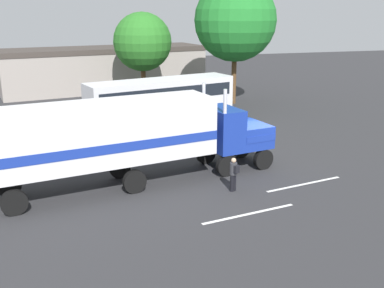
{
  "coord_description": "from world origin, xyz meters",
  "views": [
    {
      "loc": [
        -10.1,
        -21.51,
        8.15
      ],
      "look_at": [
        -3.65,
        -0.43,
        1.6
      ],
      "focal_mm": 42.12,
      "sensor_mm": 36.0,
      "label": 1
    }
  ],
  "objects": [
    {
      "name": "tree_left",
      "position": [
        -2.08,
        20.29,
        5.38
      ],
      "size": [
        5.37,
        5.37,
        8.08
      ],
      "color": "brown",
      "rests_on": "ground_plane"
    },
    {
      "name": "lane_stripe_mid",
      "position": [
        -2.8,
        -5.8,
        0.01
      ],
      "size": [
        4.38,
        0.81,
        0.01
      ],
      "primitive_type": "cube",
      "rotation": [
        0.0,
        0.0,
        0.15
      ],
      "color": "silver",
      "rests_on": "ground_plane"
    },
    {
      "name": "lane_stripe_near",
      "position": [
        1.16,
        -3.5,
        0.01
      ],
      "size": [
        4.37,
        0.87,
        0.01
      ],
      "primitive_type": "cube",
      "rotation": [
        0.0,
        0.0,
        0.16
      ],
      "color": "silver",
      "rests_on": "ground_plane"
    },
    {
      "name": "parked_bus",
      "position": [
        -2.77,
        10.08,
        2.07
      ],
      "size": [
        11.29,
        5.18,
        3.4
      ],
      "color": "silver",
      "rests_on": "ground_plane"
    },
    {
      "name": "building_backdrop",
      "position": [
        -4.89,
        27.2,
        2.44
      ],
      "size": [
        21.93,
        9.63,
        4.47
      ],
      "color": "#9E938C",
      "rests_on": "ground_plane"
    },
    {
      "name": "person_bystander",
      "position": [
        -2.49,
        -3.28,
        0.89
      ],
      "size": [
        0.4,
        0.48,
        1.63
      ],
      "color": "black",
      "rests_on": "ground_plane"
    },
    {
      "name": "semi_truck",
      "position": [
        -7.03,
        -1.01,
        2.52
      ],
      "size": [
        14.38,
        5.06,
        4.5
      ],
      "color": "#193399",
      "rests_on": "ground_plane"
    },
    {
      "name": "tree_center",
      "position": [
        5.37,
        16.15,
        7.33
      ],
      "size": [
        7.15,
        7.15,
        10.92
      ],
      "color": "brown",
      "rests_on": "ground_plane"
    },
    {
      "name": "ground_plane",
      "position": [
        0.0,
        0.0,
        0.0
      ],
      "size": [
        120.0,
        120.0,
        0.0
      ],
      "primitive_type": "plane",
      "color": "#2D2D30"
    }
  ]
}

